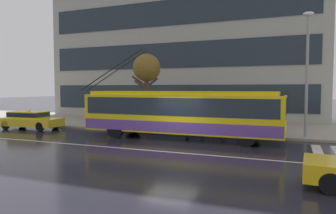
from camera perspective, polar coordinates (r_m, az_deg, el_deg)
name	(u,v)px	position (r m, az deg, el deg)	size (l,w,h in m)	color
ground_plane	(170,147)	(15.74, 0.42, -7.29)	(160.00, 160.00, 0.00)	#21202A
sidewalk_slab	(214,125)	(24.49, 8.39, -3.32)	(80.00, 10.00, 0.14)	gray
crosswalk_stripe_edge_near	(318,153)	(15.84, 25.76, -7.55)	(0.44, 4.40, 0.01)	beige
lane_centre_line	(161,151)	(14.65, -1.31, -8.08)	(72.00, 0.14, 0.01)	silver
trolleybus	(181,112)	(18.16, 2.30, -1.00)	(12.60, 2.55, 5.29)	yellow
taxi_queued_behind_bus	(30,119)	(24.68, -23.92, -2.04)	(4.70, 1.98, 1.39)	yellow
pedestrian_at_shelter	(224,106)	(21.68, 10.19, 0.11)	(1.09, 1.09, 2.01)	navy
pedestrian_approaching_curb	(203,107)	(21.41, 6.39, 0.03)	(1.18, 1.18, 1.92)	navy
pedestrian_walking_past	(187,116)	(20.20, 3.56, -1.69)	(0.48, 0.48, 1.67)	#1A394C
street_lamp	(307,64)	(19.64, 24.06, 7.19)	(0.60, 0.32, 7.12)	gray
street_tree_bare	(147,70)	(23.30, -3.92, 6.84)	(2.28, 2.05, 5.34)	#503837
office_tower_corner_left	(195,10)	(36.78, 4.89, 17.21)	(26.79, 15.60, 23.40)	#999B93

